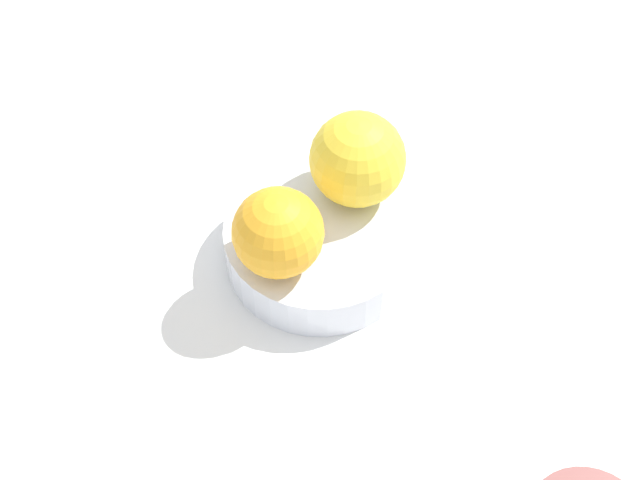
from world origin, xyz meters
TOP-DOWN VIEW (x-y plane):
  - ground_plane at (0.00, 0.00)cm, footprint 110.00×110.00cm
  - fruit_bowl at (0.00, 0.00)cm, footprint 14.00×14.00cm
  - orange_in_bowl_0 at (1.90, -3.94)cm, footprint 6.96×6.96cm
  - orange_in_bowl_1 at (-1.33, 3.82)cm, footprint 6.29×6.29cm

SIDE VIEW (x-z plane):
  - ground_plane at x=0.00cm, z-range -2.00..0.00cm
  - fruit_bowl at x=0.00cm, z-range -0.09..3.45cm
  - orange_in_bowl_1 at x=-1.33cm, z-range 3.54..9.83cm
  - orange_in_bowl_0 at x=1.90cm, z-range 3.54..10.51cm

